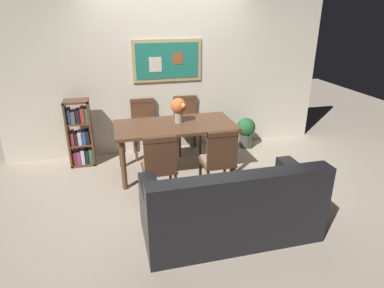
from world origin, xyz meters
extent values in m
plane|color=tan|center=(0.00, 0.00, 0.00)|extent=(12.00, 12.00, 0.00)
cube|color=beige|center=(0.00, 1.34, 1.30)|extent=(5.20, 0.10, 2.60)
cube|color=tan|center=(-0.02, 1.27, 1.48)|extent=(1.08, 0.02, 0.64)
cube|color=#1E7260|center=(-0.02, 1.26, 1.48)|extent=(0.98, 0.01, 0.54)
cube|color=beige|center=(-0.21, 1.25, 1.43)|extent=(0.20, 0.00, 0.23)
cube|color=brown|center=(0.14, 1.25, 1.52)|extent=(0.16, 0.00, 0.18)
cube|color=brown|center=(-0.09, 0.39, 0.72)|extent=(1.68, 0.83, 0.04)
cylinder|color=brown|center=(-0.85, 0.06, 0.35)|extent=(0.07, 0.07, 0.70)
cylinder|color=brown|center=(0.66, 0.06, 0.35)|extent=(0.07, 0.07, 0.70)
cylinder|color=brown|center=(-0.85, 0.73, 0.35)|extent=(0.07, 0.07, 0.70)
cylinder|color=brown|center=(0.66, 0.73, 0.35)|extent=(0.07, 0.07, 0.70)
cube|color=brown|center=(-0.45, 1.06, 0.44)|extent=(0.40, 0.40, 0.03)
cube|color=#997A66|center=(-0.45, 1.06, 0.47)|extent=(0.36, 0.36, 0.03)
cylinder|color=brown|center=(-0.28, 1.23, 0.21)|extent=(0.04, 0.04, 0.42)
cylinder|color=brown|center=(-0.62, 1.23, 0.21)|extent=(0.04, 0.04, 0.42)
cylinder|color=brown|center=(-0.28, 0.89, 0.21)|extent=(0.04, 0.04, 0.42)
cylinder|color=brown|center=(-0.62, 0.89, 0.21)|extent=(0.04, 0.04, 0.42)
cube|color=brown|center=(-0.45, 1.24, 0.68)|extent=(0.38, 0.04, 0.46)
cube|color=brown|center=(-0.45, 1.24, 0.88)|extent=(0.38, 0.05, 0.06)
cube|color=brown|center=(0.25, 1.07, 0.44)|extent=(0.40, 0.40, 0.03)
cube|color=#997A66|center=(0.25, 1.07, 0.47)|extent=(0.36, 0.36, 0.03)
cylinder|color=brown|center=(0.42, 1.24, 0.21)|extent=(0.04, 0.04, 0.42)
cylinder|color=brown|center=(0.08, 1.24, 0.21)|extent=(0.04, 0.04, 0.42)
cylinder|color=brown|center=(0.42, 0.90, 0.21)|extent=(0.04, 0.04, 0.42)
cylinder|color=brown|center=(0.08, 0.90, 0.21)|extent=(0.04, 0.04, 0.42)
cube|color=brown|center=(0.25, 1.25, 0.68)|extent=(0.38, 0.04, 0.46)
cube|color=brown|center=(0.25, 1.25, 0.88)|extent=(0.38, 0.05, 0.06)
cube|color=brown|center=(0.30, -0.32, 0.44)|extent=(0.40, 0.40, 0.03)
cube|color=#997A66|center=(0.30, -0.32, 0.47)|extent=(0.36, 0.36, 0.03)
cylinder|color=brown|center=(0.13, -0.49, 0.21)|extent=(0.04, 0.04, 0.42)
cylinder|color=brown|center=(0.47, -0.49, 0.21)|extent=(0.04, 0.04, 0.42)
cylinder|color=brown|center=(0.13, -0.15, 0.21)|extent=(0.04, 0.04, 0.42)
cylinder|color=brown|center=(0.47, -0.15, 0.21)|extent=(0.04, 0.04, 0.42)
cube|color=brown|center=(0.30, -0.50, 0.68)|extent=(0.38, 0.04, 0.46)
cube|color=brown|center=(0.30, -0.50, 0.88)|extent=(0.38, 0.05, 0.06)
cube|color=brown|center=(-0.44, -0.32, 0.44)|extent=(0.40, 0.40, 0.03)
cube|color=#997A66|center=(-0.44, -0.32, 0.47)|extent=(0.36, 0.36, 0.03)
cylinder|color=brown|center=(-0.61, -0.49, 0.21)|extent=(0.04, 0.04, 0.42)
cylinder|color=brown|center=(-0.27, -0.49, 0.21)|extent=(0.04, 0.04, 0.42)
cylinder|color=brown|center=(-0.61, -0.15, 0.21)|extent=(0.04, 0.04, 0.42)
cylinder|color=brown|center=(-0.27, -0.15, 0.21)|extent=(0.04, 0.04, 0.42)
cube|color=brown|center=(-0.44, -0.50, 0.68)|extent=(0.38, 0.04, 0.46)
cube|color=brown|center=(-0.44, -0.50, 0.88)|extent=(0.38, 0.05, 0.06)
cube|color=black|center=(0.17, -1.13, 0.20)|extent=(1.80, 0.84, 0.40)
cube|color=black|center=(0.17, -1.45, 0.62)|extent=(1.80, 0.20, 0.44)
cube|color=black|center=(-0.64, -1.13, 0.51)|extent=(0.18, 0.80, 0.22)
cube|color=black|center=(0.98, -1.13, 0.51)|extent=(0.18, 0.80, 0.22)
cube|color=maroon|center=(-0.28, -1.31, 0.56)|extent=(0.32, 0.16, 0.33)
cube|color=maroon|center=(0.17, -1.31, 0.56)|extent=(0.32, 0.16, 0.33)
cube|color=#334C72|center=(0.62, -1.31, 0.56)|extent=(0.32, 0.16, 0.33)
cube|color=brown|center=(-1.59, 1.00, 0.51)|extent=(0.03, 0.28, 1.01)
cube|color=brown|center=(-1.26, 1.00, 0.51)|extent=(0.03, 0.28, 1.01)
cube|color=brown|center=(-1.43, 1.00, 0.01)|extent=(0.36, 0.28, 0.03)
cube|color=brown|center=(-1.43, 1.00, 1.00)|extent=(0.36, 0.28, 0.03)
cube|color=brown|center=(-1.43, 1.00, 0.34)|extent=(0.30, 0.28, 0.02)
cube|color=brown|center=(-1.43, 1.00, 0.67)|extent=(0.30, 0.28, 0.02)
cube|color=#B2332D|center=(-1.55, 1.00, 0.13)|extent=(0.04, 0.22, 0.20)
cube|color=#7F3F72|center=(-1.49, 1.00, 0.13)|extent=(0.06, 0.22, 0.20)
cube|color=beige|center=(-1.42, 1.00, 0.14)|extent=(0.05, 0.22, 0.22)
cube|color=black|center=(-1.36, 1.00, 0.14)|extent=(0.05, 0.22, 0.22)
cube|color=#337247|center=(-1.31, 1.00, 0.14)|extent=(0.05, 0.22, 0.23)
cube|color=#B2332D|center=(-1.54, 1.00, 0.44)|extent=(0.05, 0.22, 0.19)
cube|color=black|center=(-1.49, 1.00, 0.43)|extent=(0.04, 0.22, 0.17)
cube|color=beige|center=(-1.43, 1.00, 0.44)|extent=(0.05, 0.22, 0.19)
cube|color=#2D4C8C|center=(-1.38, 1.00, 0.44)|extent=(0.06, 0.22, 0.19)
cube|color=black|center=(-1.32, 1.00, 0.45)|extent=(0.04, 0.22, 0.20)
cube|color=#2D4C8C|center=(-1.55, 1.00, 0.79)|extent=(0.04, 0.22, 0.21)
cube|color=#595960|center=(-1.49, 1.00, 0.77)|extent=(0.06, 0.22, 0.17)
cube|color=black|center=(-1.42, 1.00, 0.78)|extent=(0.06, 0.22, 0.19)
cube|color=#B2332D|center=(-1.35, 1.00, 0.79)|extent=(0.06, 0.22, 0.22)
cube|color=#337247|center=(-1.29, 1.00, 0.79)|extent=(0.05, 0.22, 0.21)
cylinder|color=#4C4742|center=(1.27, 1.02, 0.12)|extent=(0.21, 0.21, 0.24)
cylinder|color=#332319|center=(1.27, 1.02, 0.23)|extent=(0.19, 0.19, 0.02)
sphere|color=#235B2D|center=(1.27, 1.02, 0.36)|extent=(0.31, 0.31, 0.31)
cylinder|color=#235B2D|center=(1.31, 0.90, 0.12)|extent=(0.03, 0.03, 0.31)
cylinder|color=#235B2D|center=(1.37, 1.09, 0.15)|extent=(0.03, 0.03, 0.26)
cylinder|color=tan|center=(-0.03, 0.46, 0.82)|extent=(0.11, 0.11, 0.17)
sphere|color=#D86633|center=(-0.03, 0.46, 0.98)|extent=(0.22, 0.22, 0.22)
sphere|color=silver|center=(-0.07, 0.53, 1.00)|extent=(0.07, 0.07, 0.07)
sphere|color=#EACC4C|center=(0.02, 0.38, 1.00)|extent=(0.08, 0.08, 0.08)
sphere|color=#D86633|center=(0.06, 0.48, 1.00)|extent=(0.07, 0.07, 0.07)
camera|label=1|loc=(-0.95, -3.93, 2.25)|focal=31.06mm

